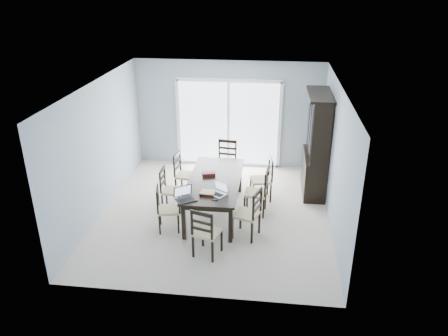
{
  "coord_description": "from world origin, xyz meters",
  "views": [
    {
      "loc": [
        1.09,
        -7.6,
        4.39
      ],
      "look_at": [
        0.19,
        0.0,
        1.0
      ],
      "focal_mm": 35.0,
      "sensor_mm": 36.0,
      "label": 1
    }
  ],
  "objects": [
    {
      "name": "china_hutch",
      "position": [
        2.02,
        1.25,
        1.07
      ],
      "size": [
        0.5,
        1.38,
        2.2
      ],
      "color": "black",
      "rests_on": "floor"
    },
    {
      "name": "chair_end_far",
      "position": [
        0.07,
        1.48,
        0.61
      ],
      "size": [
        0.48,
        0.49,
        1.15
      ],
      "rotation": [
        0.0,
        0.0,
        3.01
      ],
      "color": "black",
      "rests_on": "floor"
    },
    {
      "name": "sliding_door",
      "position": [
        0.0,
        2.48,
        1.09
      ],
      "size": [
        2.52,
        0.05,
        2.18
      ],
      "color": "silver",
      "rests_on": "floor"
    },
    {
      "name": "wall_right",
      "position": [
        2.25,
        0.0,
        1.3
      ],
      "size": [
        0.02,
        5.0,
        2.6
      ],
      "primitive_type": "cube",
      "color": "#90A0AC",
      "rests_on": "floor"
    },
    {
      "name": "laptop_dark",
      "position": [
        -0.38,
        -0.92,
        0.81
      ],
      "size": [
        0.42,
        0.39,
        0.24
      ],
      "rotation": [
        0.0,
        0.0,
        0.61
      ],
      "color": "black",
      "rests_on": "dining_table"
    },
    {
      "name": "chair_right_near",
      "position": [
        0.77,
        -0.79,
        0.59
      ],
      "size": [
        0.54,
        0.53,
        1.11
      ],
      "rotation": [
        0.0,
        0.0,
        1.26
      ],
      "color": "black",
      "rests_on": "floor"
    },
    {
      "name": "book_stack",
      "position": [
        -0.04,
        -0.63,
        0.77
      ],
      "size": [
        0.29,
        0.24,
        0.04
      ],
      "rotation": [
        0.0,
        0.0,
        -0.23
      ],
      "color": "maroon",
      "rests_on": "dining_table"
    },
    {
      "name": "chair_right_far",
      "position": [
        0.97,
        0.74,
        0.57
      ],
      "size": [
        0.49,
        0.48,
        1.08
      ],
      "rotation": [
        0.0,
        0.0,
        1.78
      ],
      "color": "black",
      "rests_on": "floor"
    },
    {
      "name": "chair_end_near",
      "position": [
        0.04,
        -1.5,
        0.56
      ],
      "size": [
        0.51,
        0.51,
        1.07
      ],
      "rotation": [
        0.0,
        0.0,
        -0.31
      ],
      "color": "black",
      "rests_on": "floor"
    },
    {
      "name": "dining_table",
      "position": [
        0.0,
        0.0,
        0.67
      ],
      "size": [
        1.0,
        2.2,
        0.75
      ],
      "color": "black",
      "rests_on": "floor"
    },
    {
      "name": "chair_right_mid",
      "position": [
        0.89,
        0.1,
        0.58
      ],
      "size": [
        0.45,
        0.44,
        1.1
      ],
      "rotation": [
        0.0,
        0.0,
        1.5
      ],
      "color": "black",
      "rests_on": "floor"
    },
    {
      "name": "ceiling",
      "position": [
        0.0,
        0.0,
        2.6
      ],
      "size": [
        5.0,
        5.0,
        0.0
      ],
      "primitive_type": "plane",
      "rotation": [
        3.14,
        0.0,
        0.0
      ],
      "color": "white",
      "rests_on": "back_wall"
    },
    {
      "name": "chair_left_far",
      "position": [
        -0.81,
        0.79,
        0.57
      ],
      "size": [
        0.47,
        0.46,
        1.07
      ],
      "rotation": [
        0.0,
        0.0,
        -1.71
      ],
      "color": "black",
      "rests_on": "floor"
    },
    {
      "name": "game_box",
      "position": [
        -0.14,
        0.16,
        0.78
      ],
      "size": [
        0.28,
        0.2,
        0.06
      ],
      "primitive_type": "cube",
      "rotation": [
        0.0,
        0.0,
        0.31
      ],
      "color": "#511017",
      "rests_on": "dining_table"
    },
    {
      "name": "cell_phone",
      "position": [
        0.12,
        -0.85,
        0.76
      ],
      "size": [
        0.12,
        0.06,
        0.01
      ],
      "primitive_type": "cube",
      "rotation": [
        0.0,
        0.0,
        -0.03
      ],
      "color": "black",
      "rests_on": "dining_table"
    },
    {
      "name": "chair_left_near",
      "position": [
        -0.85,
        -0.72,
        0.53
      ],
      "size": [
        0.46,
        0.45,
        1.01
      ],
      "rotation": [
        0.0,
        0.0,
        -1.35
      ],
      "color": "black",
      "rests_on": "floor"
    },
    {
      "name": "chair_left_mid",
      "position": [
        -0.96,
        0.06,
        0.54
      ],
      "size": [
        0.4,
        0.39,
        1.03
      ],
      "rotation": [
        0.0,
        0.0,
        -1.57
      ],
      "color": "black",
      "rests_on": "floor"
    },
    {
      "name": "floor",
      "position": [
        0.0,
        0.0,
        0.0
      ],
      "size": [
        5.0,
        5.0,
        0.0
      ],
      "primitive_type": "plane",
      "color": "beige",
      "rests_on": "ground"
    },
    {
      "name": "balcony",
      "position": [
        0.0,
        3.5,
        -0.05
      ],
      "size": [
        4.5,
        2.0,
        0.1
      ],
      "primitive_type": "cube",
      "color": "gray",
      "rests_on": "ground"
    },
    {
      "name": "railing",
      "position": [
        0.0,
        4.5,
        0.55
      ],
      "size": [
        4.5,
        0.06,
        1.1
      ],
      "primitive_type": "cube",
      "color": "#99999E",
      "rests_on": "balcony"
    },
    {
      "name": "wall_left",
      "position": [
        -2.25,
        0.0,
        1.3
      ],
      "size": [
        0.02,
        5.0,
        2.6
      ],
      "primitive_type": "cube",
      "color": "#90A0AC",
      "rests_on": "floor"
    },
    {
      "name": "hot_tub",
      "position": [
        -0.62,
        3.44,
        0.46
      ],
      "size": [
        1.85,
        1.67,
        0.92
      ],
      "rotation": [
        0.0,
        0.0,
        -0.05
      ],
      "color": "maroon",
      "rests_on": "balcony"
    },
    {
      "name": "back_wall",
      "position": [
        0.0,
        2.5,
        1.3
      ],
      "size": [
        4.5,
        0.02,
        2.6
      ],
      "primitive_type": "cube",
      "color": "#90A0AC",
      "rests_on": "floor"
    },
    {
      "name": "laptop_silver",
      "position": [
        0.13,
        -0.64,
        0.8
      ],
      "size": [
        0.38,
        0.35,
        0.22
      ],
      "rotation": [
        0.0,
        0.0,
        -0.56
      ],
      "color": "silver",
      "rests_on": "dining_table"
    }
  ]
}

